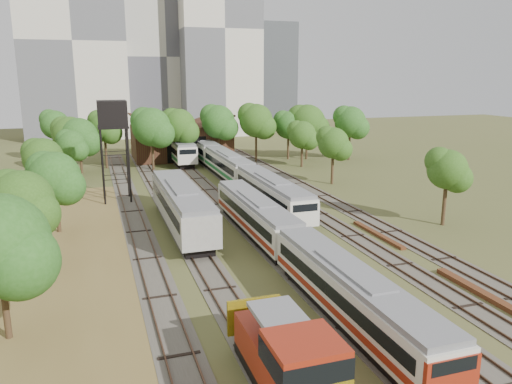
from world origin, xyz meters
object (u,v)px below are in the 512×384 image
object	(u,v)px
railcar_red_set	(293,247)
water_tower	(112,117)
railcar_green_set	(228,166)
shunter_locomotive	(288,362)

from	to	relation	value
railcar_red_set	water_tower	world-z (taller)	water_tower
railcar_red_set	railcar_green_set	distance (m)	33.22
shunter_locomotive	water_tower	size ratio (longest dim) A/B	0.72
railcar_red_set	water_tower	distance (m)	28.86
railcar_green_set	railcar_red_set	bearing A→B (deg)	-96.92
shunter_locomotive	water_tower	xyz separation A→B (m)	(-5.16, 39.46, 7.65)
railcar_green_set	water_tower	distance (m)	18.57
railcar_green_set	shunter_locomotive	bearing A→B (deg)	-102.02
shunter_locomotive	railcar_red_set	bearing A→B (deg)	66.81
railcar_red_set	railcar_green_set	xyz separation A→B (m)	(4.00, 32.98, 0.12)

